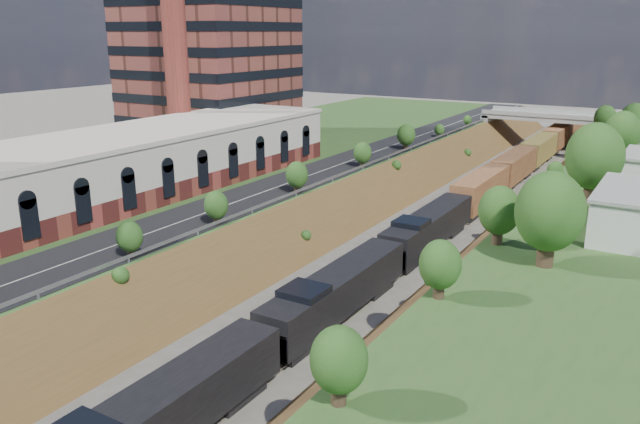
% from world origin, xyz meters
% --- Properties ---
extents(platform_left, '(44.00, 180.00, 5.00)m').
position_xyz_m(platform_left, '(-33.00, 60.00, 2.50)').
color(platform_left, '#305924').
rests_on(platform_left, ground).
extents(embankment_left, '(10.00, 180.00, 10.00)m').
position_xyz_m(embankment_left, '(-11.00, 60.00, 0.00)').
color(embankment_left, brown).
rests_on(embankment_left, ground).
extents(embankment_right, '(10.00, 180.00, 10.00)m').
position_xyz_m(embankment_right, '(11.00, 60.00, 0.00)').
color(embankment_right, brown).
rests_on(embankment_right, ground).
extents(rail_left_track, '(1.58, 180.00, 0.18)m').
position_xyz_m(rail_left_track, '(-2.60, 60.00, 0.09)').
color(rail_left_track, gray).
rests_on(rail_left_track, ground).
extents(rail_right_track, '(1.58, 180.00, 0.18)m').
position_xyz_m(rail_right_track, '(2.60, 60.00, 0.09)').
color(rail_right_track, gray).
rests_on(rail_right_track, ground).
extents(road, '(8.00, 180.00, 0.10)m').
position_xyz_m(road, '(-15.50, 60.00, 5.05)').
color(road, black).
rests_on(road, platform_left).
extents(guardrail, '(0.10, 171.00, 0.70)m').
position_xyz_m(guardrail, '(-11.40, 59.80, 5.55)').
color(guardrail, '#99999E').
rests_on(guardrail, platform_left).
extents(commercial_building, '(14.30, 62.30, 7.00)m').
position_xyz_m(commercial_building, '(-28.00, 38.00, 8.51)').
color(commercial_building, maroon).
rests_on(commercial_building, platform_left).
extents(smokestack, '(3.20, 3.20, 40.00)m').
position_xyz_m(smokestack, '(-36.00, 56.00, 25.00)').
color(smokestack, maroon).
rests_on(smokestack, platform_left).
extents(overpass, '(24.50, 8.30, 7.40)m').
position_xyz_m(overpass, '(0.00, 122.00, 4.92)').
color(overpass, gray).
rests_on(overpass, ground).
extents(tree_right_large, '(5.25, 5.25, 7.61)m').
position_xyz_m(tree_right_large, '(17.00, 40.00, 9.38)').
color(tree_right_large, '#473323').
rests_on(tree_right_large, platform_right).
extents(tree_left_crest, '(2.45, 2.45, 3.55)m').
position_xyz_m(tree_left_crest, '(-11.80, 20.00, 7.04)').
color(tree_left_crest, '#473323').
rests_on(tree_left_crest, platform_left).
extents(freight_train, '(3.17, 144.19, 4.70)m').
position_xyz_m(freight_train, '(2.60, 77.51, 2.67)').
color(freight_train, black).
rests_on(freight_train, ground).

